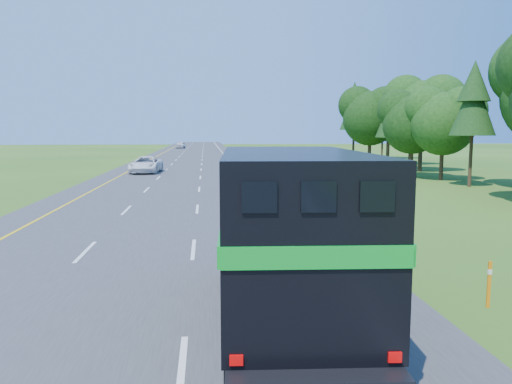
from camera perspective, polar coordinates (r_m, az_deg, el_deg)
road at (r=56.32m, az=-8.13°, el=2.75°), size 15.00×260.00×0.04m
lane_markings at (r=56.32m, az=-8.13°, el=2.78°), size 11.15×260.00×0.01m
horse_truck at (r=10.43m, az=3.70°, el=-4.71°), size 3.09×8.50×3.70m
white_suv at (r=50.08m, az=-12.47°, el=3.08°), size 3.03×5.94×1.61m
far_car at (r=118.99m, az=-8.62°, el=5.35°), size 2.28×4.89×1.62m
delineator at (r=13.06m, az=25.09°, el=-9.38°), size 0.09×0.05×1.12m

